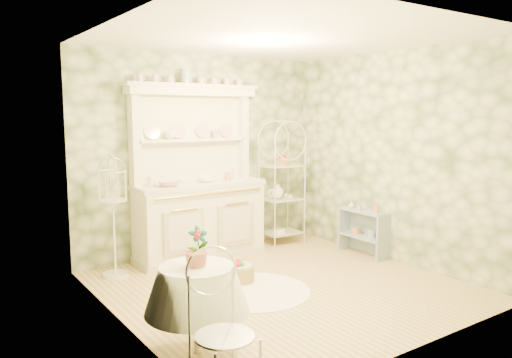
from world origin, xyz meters
TOP-DOWN VIEW (x-y plane):
  - floor at (0.00, 0.00)m, footprint 3.60×3.60m
  - ceiling at (0.00, 0.00)m, footprint 3.60×3.60m
  - wall_left at (-1.80, 0.00)m, footprint 3.60×3.60m
  - wall_right at (1.80, 0.00)m, footprint 3.60×3.60m
  - wall_back at (0.00, 1.80)m, footprint 3.60×3.60m
  - wall_front at (0.00, -1.80)m, footprint 3.60×3.60m
  - kitchen_dresser at (-0.20, 1.52)m, footprint 1.87×0.61m
  - bakers_rack at (1.17, 1.52)m, footprint 0.57×0.42m
  - side_shelf at (1.68, 0.37)m, footprint 0.27×0.70m
  - round_table at (-1.50, -0.84)m, footprint 0.81×0.81m
  - cafe_chair at (-1.67, -1.55)m, footprint 0.51×0.51m
  - birdcage_stand at (-1.40, 1.39)m, footprint 0.37×0.37m
  - floor_basket at (-0.31, 0.39)m, footprint 0.48×0.48m
  - lace_rug at (-0.35, 0.04)m, footprint 1.62×1.62m
  - bowl_floral at (-0.67, 1.43)m, footprint 0.36×0.36m
  - bowl_white at (-0.10, 1.50)m, footprint 0.25×0.25m
  - cup_left at (-0.53, 1.68)m, footprint 0.14×0.14m
  - cup_right at (0.15, 1.68)m, footprint 0.14×0.14m
  - potted_geranium at (-1.47, -0.83)m, footprint 0.17×0.13m
  - bottle_amber at (1.68, 0.13)m, footprint 0.07×0.07m
  - bottle_blue at (1.64, 0.41)m, footprint 0.07×0.07m
  - bottle_glass at (1.66, 0.58)m, footprint 0.09×0.09m

SIDE VIEW (x-z plane):
  - floor at x=0.00m, z-range 0.00..0.00m
  - lace_rug at x=-0.35m, z-range 0.00..0.01m
  - floor_basket at x=-0.31m, z-range 0.00..0.23m
  - side_shelf at x=1.68m, z-range 0.00..0.59m
  - round_table at x=-1.50m, z-range 0.00..0.75m
  - cafe_chair at x=-1.67m, z-range 0.00..0.91m
  - bottle_glass at x=1.66m, z-range 0.60..0.70m
  - bottle_blue at x=1.64m, z-range 0.60..0.71m
  - bottle_amber at x=1.68m, z-range 0.61..0.76m
  - birdcage_stand at x=-1.40m, z-range 0.00..1.40m
  - potted_geranium at x=-1.47m, z-range 0.69..1.01m
  - bakers_rack at x=1.17m, z-range 0.00..1.78m
  - bowl_floral at x=-0.67m, z-range 0.98..1.05m
  - bowl_white at x=-0.10m, z-range 0.98..1.05m
  - kitchen_dresser at x=-0.20m, z-range 0.00..2.29m
  - wall_left at x=-1.80m, z-range 1.35..1.35m
  - wall_right at x=1.80m, z-range 1.35..1.35m
  - wall_back at x=0.00m, z-range 1.35..1.35m
  - wall_front at x=0.00m, z-range 1.35..1.35m
  - cup_left at x=-0.53m, z-range 1.56..1.66m
  - cup_right at x=0.15m, z-range 1.56..1.66m
  - ceiling at x=0.00m, z-range 2.70..2.70m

